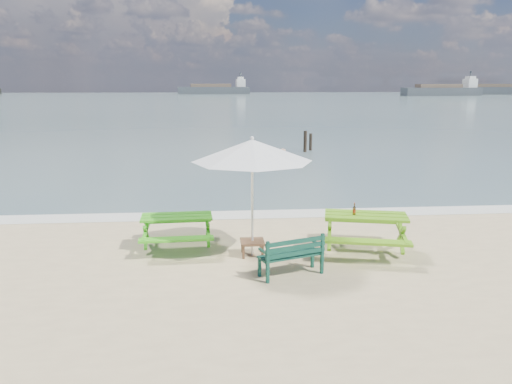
{
  "coord_description": "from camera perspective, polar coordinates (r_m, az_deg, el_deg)",
  "views": [
    {
      "loc": [
        -0.64,
        -8.71,
        3.61
      ],
      "look_at": [
        0.32,
        3.0,
        1.0
      ],
      "focal_mm": 35.0,
      "sensor_mm": 36.0,
      "label": 1
    }
  ],
  "objects": [
    {
      "name": "picnic_table_right",
      "position": [
        11.05,
        12.35,
        -4.68
      ],
      "size": [
        2.13,
        2.27,
        0.83
      ],
      "color": "#5F9E18",
      "rests_on": "ground"
    },
    {
      "name": "foam_strip",
      "position": [
        13.81,
        -1.87,
        -2.61
      ],
      "size": [
        22.0,
        0.9,
        0.01
      ],
      "primitive_type": "cube",
      "color": "silver",
      "rests_on": "ground"
    },
    {
      "name": "side_table",
      "position": [
        10.63,
        -0.42,
        -6.37
      ],
      "size": [
        0.5,
        0.5,
        0.32
      ],
      "color": "brown",
      "rests_on": "ground"
    },
    {
      "name": "swimmer",
      "position": [
        24.91,
        3.0,
        3.03
      ],
      "size": [
        0.74,
        0.63,
        1.72
      ],
      "color": "tan",
      "rests_on": "ground"
    },
    {
      "name": "beer_bottle",
      "position": [
        10.85,
        11.16,
        -2.12
      ],
      "size": [
        0.07,
        0.07,
        0.26
      ],
      "color": "#8C5114",
      "rests_on": "picnic_table_right"
    },
    {
      "name": "picnic_table_left",
      "position": [
        11.18,
        -8.99,
        -4.56
      ],
      "size": [
        1.62,
        1.79,
        0.73
      ],
      "color": "green",
      "rests_on": "ground"
    },
    {
      "name": "sea",
      "position": [
        93.78,
        -4.35,
        10.27
      ],
      "size": [
        300.0,
        300.0,
        0.0
      ],
      "primitive_type": "plane",
      "color": "slate",
      "rests_on": "ground"
    },
    {
      "name": "patio_umbrella",
      "position": [
        10.15,
        -0.44,
        4.76
      ],
      "size": [
        2.49,
        2.49,
        2.47
      ],
      "color": "silver",
      "rests_on": "ground"
    },
    {
      "name": "cargo_ships",
      "position": [
        150.93,
        23.0,
        10.62
      ],
      "size": [
        147.39,
        33.62,
        4.4
      ],
      "color": "#373C41",
      "rests_on": "ground"
    },
    {
      "name": "park_bench",
      "position": [
        9.59,
        4.0,
        -8.1
      ],
      "size": [
        1.3,
        0.8,
        0.76
      ],
      "color": "#0D392D",
      "rests_on": "ground"
    },
    {
      "name": "mooring_pilings",
      "position": [
        26.53,
        5.88,
        5.53
      ],
      "size": [
        0.57,
        0.77,
        1.31
      ],
      "color": "black",
      "rests_on": "ground"
    }
  ]
}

